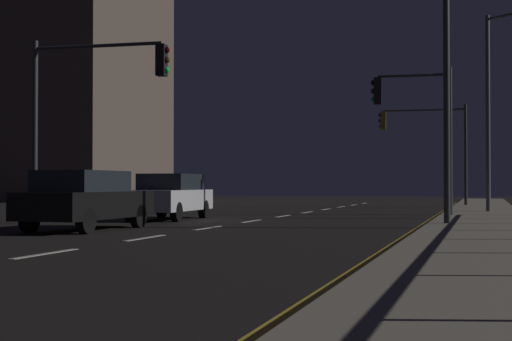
{
  "coord_description": "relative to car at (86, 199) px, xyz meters",
  "views": [
    {
      "loc": [
        7.32,
        -2.43,
        1.22
      ],
      "look_at": [
        -1.04,
        24.99,
        1.74
      ],
      "focal_mm": 52.7,
      "sensor_mm": 36.0,
      "label": 1
    }
  ],
  "objects": [
    {
      "name": "traffic_light_mid_right",
      "position": [
        7.17,
        22.61,
        3.04
      ],
      "size": [
        4.55,
        0.61,
        5.23
      ],
      "color": "#2D3033",
      "rests_on": "sidewalk_right"
    },
    {
      "name": "street_lamp_across_street",
      "position": [
        9.24,
        4.0,
        3.73
      ],
      "size": [
        1.17,
        1.71,
        7.34
      ],
      "color": "#2D3033",
      "rests_on": "sidewalk_right"
    },
    {
      "name": "traffic_light_near_left",
      "position": [
        7.75,
        9.5,
        2.93
      ],
      "size": [
        2.84,
        0.49,
        5.2
      ],
      "color": "#2D3033",
      "rests_on": "sidewalk_right"
    },
    {
      "name": "street_lamp_far_end",
      "position": [
        10.45,
        13.39,
        3.97
      ],
      "size": [
        1.62,
        1.23,
        7.81
      ],
      "color": "#4C4C51",
      "rests_on": "sidewalk_right"
    },
    {
      "name": "car_oncoming",
      "position": [
        -0.33,
        6.24,
        0.0
      ],
      "size": [
        2.04,
        4.49,
        1.57
      ],
      "color": "silver",
      "rests_on": "ground"
    },
    {
      "name": "car",
      "position": [
        0.0,
        0.0,
        0.0
      ],
      "size": [
        1.87,
        4.42,
        1.57
      ],
      "color": "black",
      "rests_on": "ground"
    },
    {
      "name": "ground_plane",
      "position": [
        2.77,
        2.3,
        -0.82
      ],
      "size": [
        112.0,
        112.0,
        0.0
      ],
      "primitive_type": "plane",
      "color": "black",
      "rests_on": "ground"
    },
    {
      "name": "lane_markings_center",
      "position": [
        2.77,
        5.8,
        -0.82
      ],
      "size": [
        0.14,
        50.0,
        0.01
      ],
      "color": "silver",
      "rests_on": "ground"
    },
    {
      "name": "traffic_light_mid_left",
      "position": [
        -1.51,
        2.93,
        3.23
      ],
      "size": [
        4.53,
        0.51,
        5.72
      ],
      "color": "#2D3033",
      "rests_on": "ground"
    },
    {
      "name": "building_distant",
      "position": [
        -22.03,
        32.57,
        13.9
      ],
      "size": [
        15.39,
        13.34,
        29.44
      ],
      "color": "brown",
      "rests_on": "ground"
    },
    {
      "name": "lane_edge_line",
      "position": [
        8.32,
        7.3,
        -0.82
      ],
      "size": [
        0.14,
        53.0,
        0.01
      ],
      "color": "gold",
      "rests_on": "ground"
    },
    {
      "name": "sidewalk_right",
      "position": [
        9.98,
        2.3,
        -0.75
      ],
      "size": [
        2.82,
        77.0,
        0.14
      ],
      "primitive_type": "cube",
      "color": "gray",
      "rests_on": "ground"
    }
  ]
}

